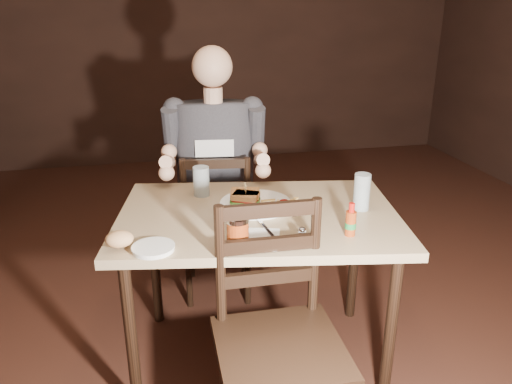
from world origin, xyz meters
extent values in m
plane|color=black|center=(0.00, 0.00, 0.00)|extent=(7.00, 7.00, 0.00)
plane|color=#311E17|center=(0.00, 3.50, 1.40)|extent=(6.00, 0.00, 6.00)
cube|color=tan|center=(0.10, 0.10, 0.75)|extent=(1.34, 1.01, 0.04)
cylinder|color=black|center=(-0.48, -0.13, 0.36)|extent=(0.05, 0.05, 0.73)
cylinder|color=black|center=(-0.37, 0.51, 0.36)|extent=(0.05, 0.05, 0.73)
cylinder|color=black|center=(0.56, -0.31, 0.36)|extent=(0.05, 0.05, 0.73)
cylinder|color=black|center=(0.67, 0.33, 0.36)|extent=(0.05, 0.05, 0.73)
cylinder|color=white|center=(0.10, 0.17, 0.78)|extent=(0.36, 0.36, 0.02)
ellipsoid|color=maroon|center=(0.23, 0.15, 0.79)|extent=(0.05, 0.05, 0.01)
cylinder|color=silver|center=(-0.12, 0.37, 0.84)|extent=(0.09, 0.09, 0.14)
cylinder|color=silver|center=(0.55, 0.04, 0.85)|extent=(0.08, 0.08, 0.16)
cube|color=white|center=(0.06, -0.12, 0.77)|extent=(0.16, 0.16, 0.00)
cube|color=silver|center=(0.09, -0.09, 0.78)|extent=(0.04, 0.23, 0.01)
cube|color=silver|center=(0.12, -0.24, 0.77)|extent=(0.12, 0.10, 0.00)
cylinder|color=white|center=(-0.37, -0.16, 0.78)|extent=(0.18, 0.18, 0.01)
ellipsoid|color=tan|center=(-0.49, -0.13, 0.81)|extent=(0.12, 0.10, 0.06)
camera|label=1|loc=(-0.35, -1.87, 1.64)|focal=35.00mm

